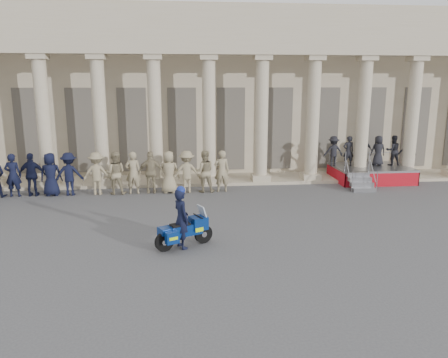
# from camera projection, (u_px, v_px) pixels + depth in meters

# --- Properties ---
(ground) EXTENTS (90.00, 90.00, 0.00)m
(ground) POSITION_uv_depth(u_px,v_px,m) (185.00, 241.00, 14.08)
(ground) COLOR #454548
(ground) RESTS_ON ground
(building) EXTENTS (40.00, 12.50, 9.00)m
(building) POSITION_uv_depth(u_px,v_px,m) (181.00, 90.00, 27.43)
(building) COLOR tan
(building) RESTS_ON ground
(officer_rank) EXTENTS (17.59, 0.74, 1.96)m
(officer_rank) POSITION_uv_depth(u_px,v_px,m) (35.00, 175.00, 19.51)
(officer_rank) COLOR black
(officer_rank) RESTS_ON ground
(reviewing_stand) EXTENTS (5.01, 3.76, 2.33)m
(reviewing_stand) POSITION_uv_depth(u_px,v_px,m) (372.00, 156.00, 22.53)
(reviewing_stand) COLOR gray
(reviewing_stand) RESTS_ON ground
(motorcycle) EXTENTS (1.81, 1.21, 1.25)m
(motorcycle) POSITION_uv_depth(u_px,v_px,m) (185.00, 230.00, 13.50)
(motorcycle) COLOR black
(motorcycle) RESTS_ON ground
(rider) EXTENTS (0.70, 0.81, 1.97)m
(rider) POSITION_uv_depth(u_px,v_px,m) (181.00, 218.00, 13.35)
(rider) COLOR black
(rider) RESTS_ON ground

